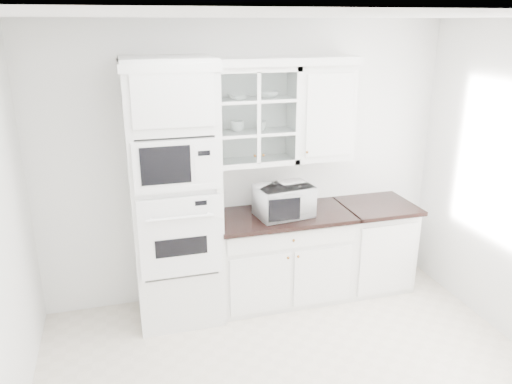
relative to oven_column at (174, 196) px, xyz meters
name	(u,v)px	position (x,y,z in m)	size (l,w,h in m)	color
room_shell	(293,154)	(0.75, -0.99, 0.58)	(4.00, 3.50, 2.70)	white
oven_column	(174,196)	(0.00, 0.00, 0.00)	(0.76, 0.68, 2.40)	white
base_cabinet_run	(282,256)	(1.03, 0.03, -0.74)	(1.32, 0.67, 0.92)	white
extra_base_cabinet	(373,244)	(2.03, 0.03, -0.74)	(0.72, 0.67, 0.92)	white
upper_cabinet_glass	(254,116)	(0.78, 0.17, 0.65)	(0.80, 0.33, 0.90)	white
upper_cabinet_solid	(322,112)	(1.46, 0.17, 0.65)	(0.55, 0.33, 0.90)	white
crown_molding	(243,62)	(0.68, 0.14, 1.14)	(2.14, 0.38, 0.07)	white
countertop_microwave	(283,200)	(1.02, -0.02, -0.13)	(0.51, 0.43, 0.30)	white
bowl_a	(238,96)	(0.64, 0.17, 0.83)	(0.18, 0.18, 0.05)	white
bowl_b	(268,94)	(0.92, 0.18, 0.84)	(0.18, 0.18, 0.06)	white
cup_a	(237,126)	(0.63, 0.18, 0.56)	(0.13, 0.13, 0.10)	white
cup_b	(261,125)	(0.85, 0.18, 0.55)	(0.10, 0.10, 0.09)	white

